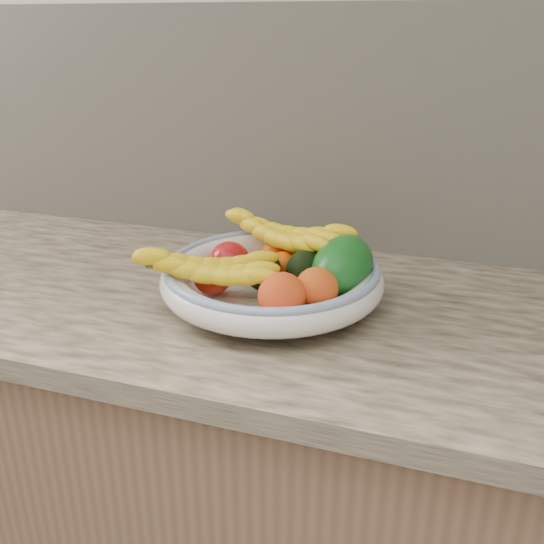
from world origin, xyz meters
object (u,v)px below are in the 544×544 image
(fruit_bowl, at_px, (272,278))
(banana_bunch_front, at_px, (207,273))
(green_mango, at_px, (342,267))
(banana_bunch_back, at_px, (282,238))

(fruit_bowl, relative_size, banana_bunch_front, 1.53)
(green_mango, relative_size, banana_bunch_back, 0.53)
(banana_bunch_back, distance_m, banana_bunch_front, 0.20)
(green_mango, height_order, banana_bunch_back, green_mango)
(fruit_bowl, relative_size, green_mango, 2.55)
(banana_bunch_front, bearing_deg, banana_bunch_back, 51.12)
(green_mango, xyz_separation_m, banana_bunch_front, (-0.20, -0.11, 0.01))
(green_mango, height_order, banana_bunch_front, green_mango)
(fruit_bowl, height_order, green_mango, green_mango)
(fruit_bowl, xyz_separation_m, green_mango, (0.12, 0.02, 0.03))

